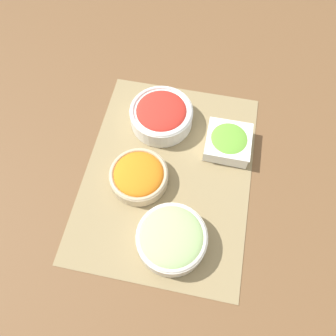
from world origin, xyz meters
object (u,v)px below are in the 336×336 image
Objects in this scene: carrot_bowl at (139,175)px; lettuce_bowl at (228,142)px; cucumber_bowl at (172,238)px; tomato_bowl at (161,114)px.

carrot_bowl is 0.27m from lettuce_bowl.
cucumber_bowl is (0.30, -0.10, 0.01)m from lettuce_bowl.
lettuce_bowl is 0.69× the size of tomato_bowl.
cucumber_bowl reaches higher than carrot_bowl.
tomato_bowl reaches higher than carrot_bowl.
carrot_bowl is 1.25× the size of lettuce_bowl.
cucumber_bowl is 0.36m from tomato_bowl.
lettuce_bowl is at bearing 161.31° from cucumber_bowl.
tomato_bowl is (-0.20, 0.02, 0.01)m from carrot_bowl.
carrot_bowl is 0.19m from cucumber_bowl.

